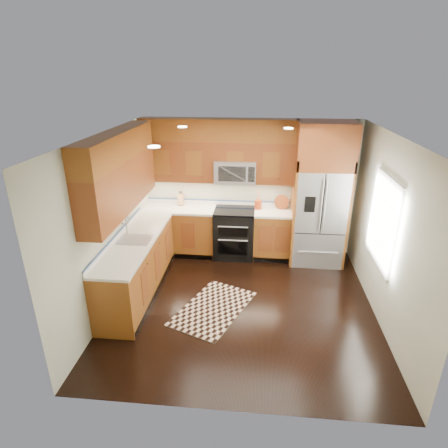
# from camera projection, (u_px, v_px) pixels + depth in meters

# --- Properties ---
(ground) EXTENTS (4.00, 4.00, 0.00)m
(ground) POSITION_uv_depth(u_px,v_px,m) (242.00, 304.00, 5.85)
(ground) COLOR black
(ground) RESTS_ON ground
(wall_back) EXTENTS (4.00, 0.02, 2.60)m
(wall_back) POSITION_uv_depth(u_px,v_px,m) (249.00, 187.00, 7.20)
(wall_back) COLOR beige
(wall_back) RESTS_ON ground
(wall_left) EXTENTS (0.02, 4.00, 2.60)m
(wall_left) POSITION_uv_depth(u_px,v_px,m) (109.00, 222.00, 5.54)
(wall_left) COLOR beige
(wall_left) RESTS_ON ground
(wall_right) EXTENTS (0.02, 4.00, 2.60)m
(wall_right) POSITION_uv_depth(u_px,v_px,m) (388.00, 233.00, 5.18)
(wall_right) COLOR beige
(wall_right) RESTS_ON ground
(window) EXTENTS (0.04, 1.10, 1.30)m
(window) POSITION_uv_depth(u_px,v_px,m) (383.00, 221.00, 5.32)
(window) COLOR white
(window) RESTS_ON ground
(base_cabinets) EXTENTS (2.85, 3.00, 0.90)m
(base_cabinets) POSITION_uv_depth(u_px,v_px,m) (176.00, 249.00, 6.62)
(base_cabinets) COLOR brown
(base_cabinets) RESTS_ON ground
(countertop) EXTENTS (2.86, 3.01, 0.04)m
(countertop) POSITION_uv_depth(u_px,v_px,m) (184.00, 223.00, 6.54)
(countertop) COLOR white
(countertop) RESTS_ON base_cabinets
(upper_cabinets) EXTENTS (2.85, 3.00, 1.15)m
(upper_cabinets) POSITION_uv_depth(u_px,v_px,m) (178.00, 159.00, 6.19)
(upper_cabinets) COLOR brown
(upper_cabinets) RESTS_ON ground
(range) EXTENTS (0.76, 0.67, 0.95)m
(range) POSITION_uv_depth(u_px,v_px,m) (234.00, 233.00, 7.23)
(range) COLOR black
(range) RESTS_ON ground
(microwave) EXTENTS (0.76, 0.40, 0.42)m
(microwave) POSITION_uv_depth(u_px,v_px,m) (235.00, 171.00, 6.90)
(microwave) COLOR #B2B2B7
(microwave) RESTS_ON ground
(refrigerator) EXTENTS (0.98, 0.75, 2.60)m
(refrigerator) POSITION_uv_depth(u_px,v_px,m) (320.00, 195.00, 6.74)
(refrigerator) COLOR #B2B2B7
(refrigerator) RESTS_ON ground
(sink_faucet) EXTENTS (0.54, 0.44, 0.37)m
(sink_faucet) POSITION_uv_depth(u_px,v_px,m) (133.00, 236.00, 5.84)
(sink_faucet) COLOR #B2B2B7
(sink_faucet) RESTS_ON countertop
(rug) EXTENTS (1.30, 1.60, 0.01)m
(rug) POSITION_uv_depth(u_px,v_px,m) (213.00, 308.00, 5.74)
(rug) COLOR black
(rug) RESTS_ON ground
(knife_block) EXTENTS (0.10, 0.14, 0.28)m
(knife_block) POSITION_uv_depth(u_px,v_px,m) (181.00, 199.00, 7.31)
(knife_block) COLOR tan
(knife_block) RESTS_ON countertop
(utensil_crock) EXTENTS (0.15, 0.15, 0.37)m
(utensil_crock) POSITION_uv_depth(u_px,v_px,m) (258.00, 203.00, 7.07)
(utensil_crock) COLOR #9E3613
(utensil_crock) RESTS_ON countertop
(cutting_board) EXTENTS (0.34, 0.34, 0.02)m
(cutting_board) POSITION_uv_depth(u_px,v_px,m) (281.00, 208.00, 7.13)
(cutting_board) COLOR brown
(cutting_board) RESTS_ON countertop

